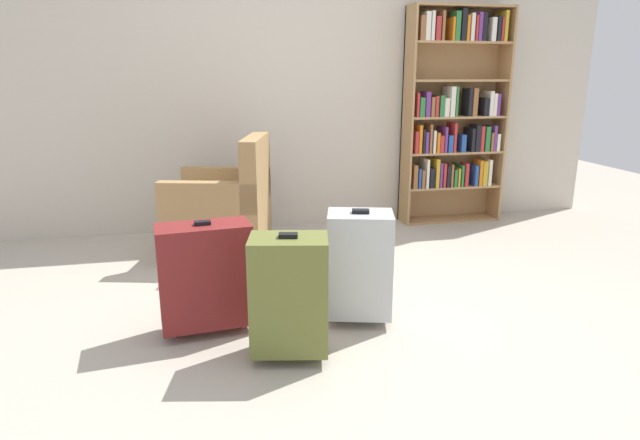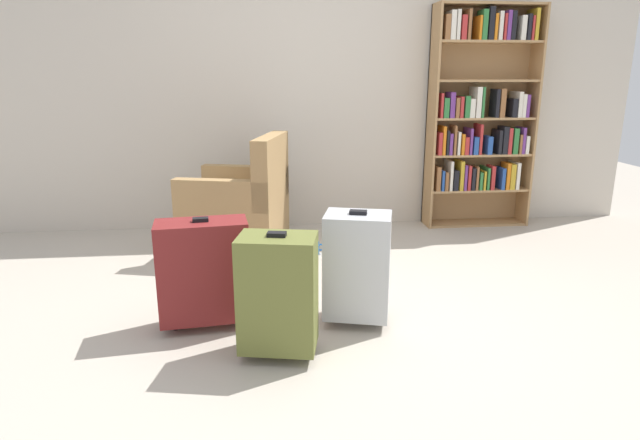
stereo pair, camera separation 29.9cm
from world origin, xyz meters
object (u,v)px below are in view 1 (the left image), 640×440
Objects in this scene: bookshelf at (453,114)px; suitcase_olive at (289,294)px; armchair at (224,214)px; suitcase_dark_red at (206,275)px; mug at (301,248)px; suitcase_silver at (360,264)px.

bookshelf is 3.01× the size of suitcase_olive.
armchair is (-2.09, -0.58, -0.67)m from bookshelf.
suitcase_dark_red is (-2.24, -1.86, -0.66)m from bookshelf.
mug is (0.56, -0.14, -0.27)m from armchair.
suitcase_dark_red reaches higher than mug.
suitcase_olive reaches higher than suitcase_dark_red.
bookshelf reaches higher than mug.
suitcase_silver is at bearing -126.56° from bookshelf.
suitcase_dark_red is at bearing 176.88° from suitcase_silver.
bookshelf reaches higher than suitcase_silver.
armchair reaches higher than mug.
bookshelf is at bearing 25.05° from mug.
suitcase_olive is (-0.32, -1.51, 0.28)m from mug.
armchair is at bearing -164.55° from bookshelf.
suitcase_olive is at bearing -143.90° from suitcase_silver.
armchair is at bearing 98.23° from suitcase_olive.
bookshelf reaches higher than suitcase_dark_red.
mug is 0.19× the size of suitcase_silver.
suitcase_dark_red is (-0.15, -1.28, 0.01)m from armchair.
suitcase_olive is (-1.85, -2.22, -0.65)m from bookshelf.
suitcase_olive is (0.39, -0.36, 0.01)m from suitcase_dark_red.
armchair is 1.46× the size of suitcase_dark_red.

